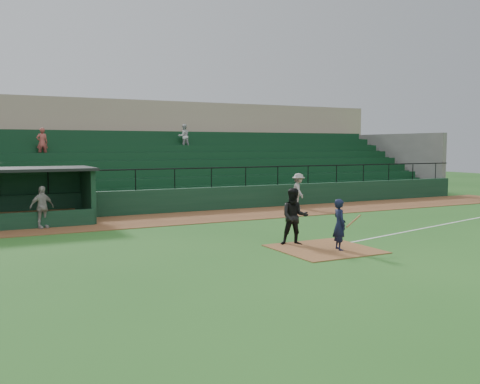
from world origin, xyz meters
name	(u,v)px	position (x,y,z in m)	size (l,w,h in m)	color
ground	(307,244)	(0.00, 0.00, 0.00)	(90.00, 90.00, 0.00)	#255B1D
warning_track	(211,216)	(0.00, 8.00, 0.01)	(40.00, 4.00, 0.03)	brown
home_plate_dirt	(324,249)	(0.00, -1.00, 0.01)	(3.00, 3.00, 0.03)	brown
foul_line	(446,224)	(8.00, 1.20, 0.01)	(18.00, 0.09, 0.01)	white
stadium_structure	(155,163)	(0.00, 16.46, 2.30)	(38.00, 13.08, 6.40)	#10321E
batter_at_plate	(340,225)	(0.32, -1.35, 0.83)	(1.06, 0.71, 1.66)	black
umpire	(294,217)	(-0.46, 0.09, 0.97)	(0.94, 0.73, 1.93)	black
runner	(298,191)	(5.39, 8.72, 0.96)	(1.20, 0.69, 1.86)	gray
dugout_player_a	(42,207)	(-7.59, 7.67, 0.89)	(1.00, 0.42, 1.71)	#A9A49E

